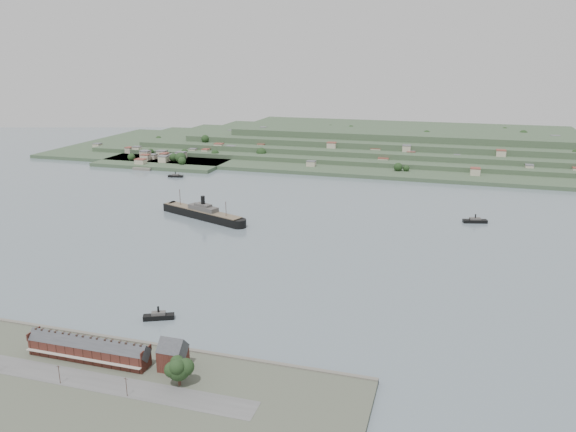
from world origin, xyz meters
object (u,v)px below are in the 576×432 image
(terrace_row, at_px, (89,349))
(tugboat, at_px, (159,316))
(gabled_building, at_px, (173,355))
(steamship, at_px, (200,213))
(fig_tree, at_px, (179,369))

(terrace_row, xyz_separation_m, tugboat, (7.44, 45.53, -5.17))
(terrace_row, bearing_deg, gabled_building, 6.12)
(steamship, xyz_separation_m, fig_tree, (95.85, -222.56, 5.43))
(gabled_building, bearing_deg, fig_tree, -52.38)
(gabled_building, bearing_deg, tugboat, 125.92)
(terrace_row, height_order, tugboat, terrace_row)
(gabled_building, xyz_separation_m, tugboat, (-30.06, 41.51, -6.52))
(terrace_row, distance_m, gabled_building, 37.74)
(steamship, height_order, fig_tree, steamship)
(terrace_row, distance_m, steamship, 221.41)
(terrace_row, xyz_separation_m, fig_tree, (45.90, -6.88, 2.68))
(steamship, relative_size, tugboat, 5.69)
(gabled_building, height_order, steamship, steamship)
(steamship, bearing_deg, tugboat, -71.36)
(tugboat, bearing_deg, steamship, 108.64)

